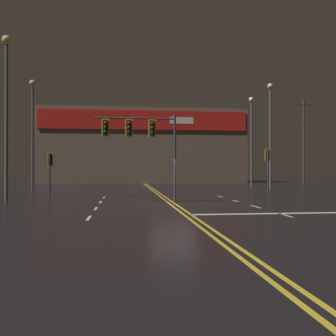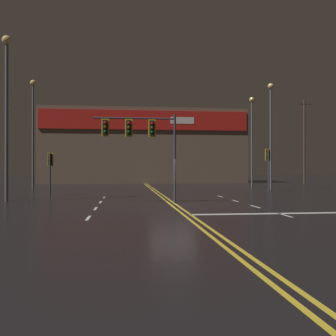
% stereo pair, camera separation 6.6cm
% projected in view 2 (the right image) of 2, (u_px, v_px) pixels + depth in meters
% --- Properties ---
extents(ground_plane, '(200.00, 200.00, 0.00)m').
position_uv_depth(ground_plane, '(173.00, 204.00, 20.52)').
color(ground_plane, black).
extents(road_markings, '(12.03, 60.00, 0.01)m').
position_uv_depth(road_markings, '(187.00, 205.00, 19.81)').
color(road_markings, gold).
rests_on(road_markings, ground).
extents(traffic_signal_median, '(4.64, 0.36, 5.04)m').
position_uv_depth(traffic_signal_median, '(139.00, 134.00, 21.07)').
color(traffic_signal_median, '#38383D').
rests_on(traffic_signal_median, ground).
extents(traffic_signal_corner_northwest, '(0.42, 0.36, 3.15)m').
position_uv_depth(traffic_signal_corner_northwest, '(50.00, 164.00, 27.83)').
color(traffic_signal_corner_northwest, '#38383D').
rests_on(traffic_signal_corner_northwest, ground).
extents(traffic_signal_corner_northeast, '(0.42, 0.36, 3.64)m').
position_uv_depth(traffic_signal_corner_northeast, '(268.00, 160.00, 31.16)').
color(traffic_signal_corner_northeast, '#38383D').
rests_on(traffic_signal_corner_northeast, ground).
extents(streetlight_near_right, '(0.56, 0.56, 10.13)m').
position_uv_depth(streetlight_near_right, '(271.00, 122.00, 35.59)').
color(streetlight_near_right, '#59595E').
rests_on(streetlight_near_right, ground).
extents(streetlight_far_left, '(0.56, 0.56, 10.34)m').
position_uv_depth(streetlight_far_left, '(33.00, 120.00, 35.15)').
color(streetlight_far_left, '#59595E').
rests_on(streetlight_far_left, ground).
extents(streetlight_far_right, '(0.56, 0.56, 9.79)m').
position_uv_depth(streetlight_far_right, '(252.00, 130.00, 40.68)').
color(streetlight_far_right, '#59595E').
rests_on(streetlight_far_right, ground).
extents(streetlight_far_median, '(0.56, 0.56, 9.93)m').
position_uv_depth(streetlight_far_median, '(7.00, 96.00, 22.34)').
color(streetlight_far_median, '#59595E').
rests_on(streetlight_far_median, ground).
extents(building_backdrop, '(28.32, 10.23, 10.28)m').
position_uv_depth(building_backdrop, '(144.00, 147.00, 54.76)').
color(building_backdrop, brown).
rests_on(building_backdrop, ground).
extents(utility_pole_row, '(44.90, 0.26, 11.19)m').
position_uv_depth(utility_pole_row, '(159.00, 142.00, 47.58)').
color(utility_pole_row, '#4C3828').
rests_on(utility_pole_row, ground).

